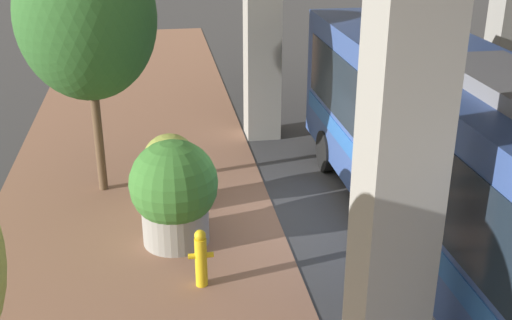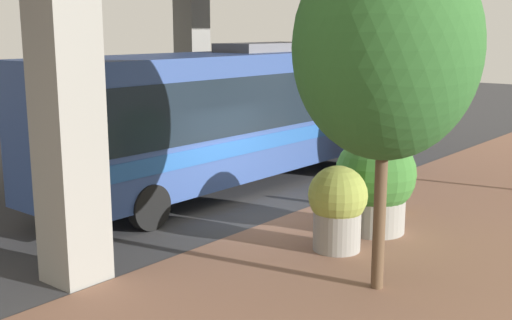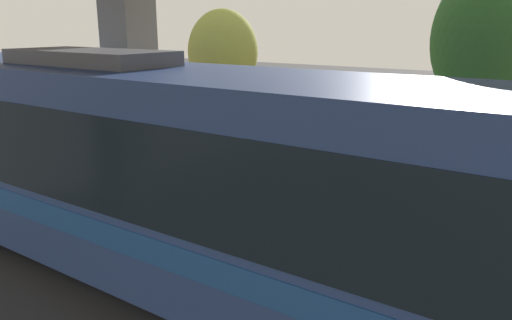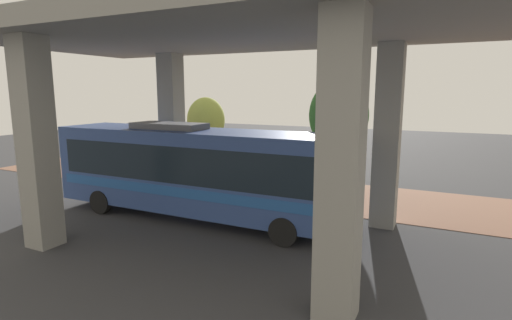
% 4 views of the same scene
% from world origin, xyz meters
% --- Properties ---
extents(ground_plane, '(80.00, 80.00, 0.00)m').
position_xyz_m(ground_plane, '(0.00, 0.00, 0.00)').
color(ground_plane, '#38383A').
rests_on(ground_plane, ground).
extents(sidewalk_strip, '(6.00, 40.00, 0.02)m').
position_xyz_m(sidewalk_strip, '(-3.00, 0.00, 0.01)').
color(sidewalk_strip, '#845B47').
rests_on(sidewalk_strip, ground).
extents(bus, '(2.75, 12.28, 3.84)m').
position_xyz_m(bus, '(2.87, -2.02, 2.08)').
color(bus, '#334C8C').
rests_on(bus, ground).
extents(fire_hydrant, '(0.44, 0.21, 1.10)m').
position_xyz_m(fire_hydrant, '(-1.77, -2.21, 0.55)').
color(fire_hydrant, gold).
rests_on(fire_hydrant, ground).
extents(planter_front, '(1.69, 1.69, 2.10)m').
position_xyz_m(planter_front, '(-2.13, -0.63, 1.07)').
color(planter_front, gray).
rests_on(planter_front, ground).
extents(planter_middle, '(1.14, 1.14, 1.68)m').
position_xyz_m(planter_middle, '(-2.16, 0.86, 0.89)').
color(planter_middle, gray).
rests_on(planter_middle, ground).
extents(street_tree_far, '(2.91, 2.91, 5.68)m').
position_xyz_m(street_tree_far, '(-3.68, 2.02, 3.93)').
color(street_tree_far, brown).
rests_on(street_tree_far, ground).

